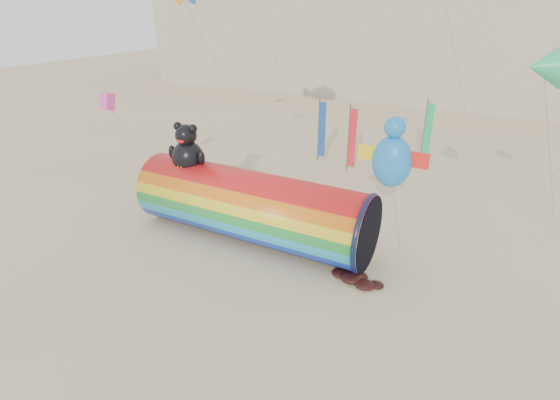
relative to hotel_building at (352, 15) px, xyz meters
The scene contains 6 objects.
ground 48.60m from the hotel_building, 75.36° to the right, with size 160.00×160.00×0.00m, color #CCB58C.
hotel_building is the anchor object (origin of this frame).
windsock_assembly 47.10m from the hotel_building, 76.22° to the right, with size 13.37×4.07×6.16m.
kite_handler 49.06m from the hotel_building, 69.68° to the right, with size 0.61×0.40×1.67m, color #5B5C62.
fabric_bundle 50.65m from the hotel_building, 69.18° to the right, with size 2.62×1.35×0.41m.
festival_banners 33.83m from the hotel_building, 67.29° to the right, with size 8.33×4.82×5.20m.
Camera 1 is at (10.70, -17.35, 12.25)m, focal length 28.00 mm.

